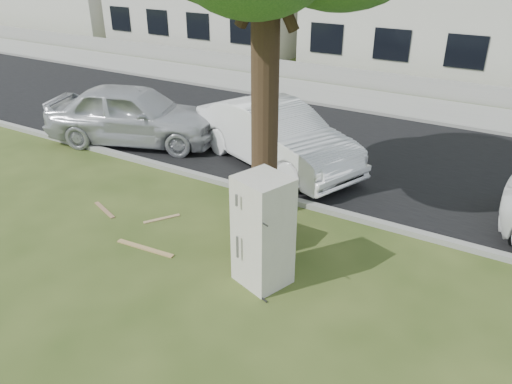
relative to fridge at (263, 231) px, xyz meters
The scene contains 13 objects.
ground 1.29m from the fridge, 158.20° to the left, with size 120.00×120.00×0.00m, color #314418.
road 6.44m from the fridge, 97.12° to the left, with size 120.00×7.00×0.01m, color black.
kerb_near 3.03m from the fridge, 105.91° to the left, with size 120.00×0.18×0.12m, color gray.
kerb_far 9.94m from the fridge, 94.57° to the left, with size 120.00×0.18×0.12m, color gray.
sidewalk 11.38m from the fridge, 93.99° to the left, with size 120.00×2.80×0.01m, color gray.
low_wall 12.95m from the fridge, 93.49° to the left, with size 120.00×0.15×0.70m, color gray.
fridge is the anchor object (origin of this frame).
cabinet 1.37m from the fridge, 118.56° to the left, with size 0.93×0.58×0.73m, color beige.
plank_a 2.59m from the fridge, behind, with size 1.25×0.10×0.03m, color tan.
plank_b 4.30m from the fridge, behind, with size 0.88×0.09×0.02m, color #946F4D.
plank_c 3.10m from the fridge, 165.61° to the left, with size 0.77×0.09×0.02m, color tan.
car_center 4.97m from the fridge, 116.21° to the left, with size 1.70×4.87×1.60m, color white.
car_left 7.49m from the fridge, 149.07° to the left, with size 1.97×4.89×1.67m, color #B4B6BC.
Camera 1 is at (4.24, -6.36, 5.18)m, focal length 35.00 mm.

